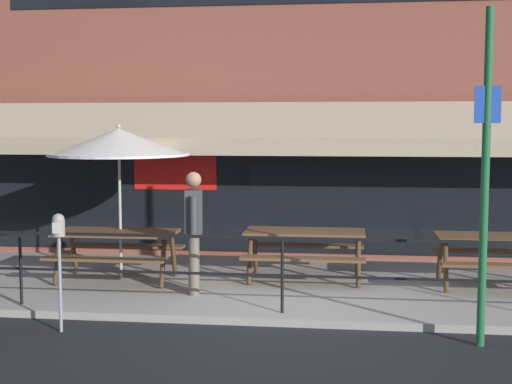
# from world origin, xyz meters

# --- Properties ---
(ground_plane) EXTENTS (120.00, 120.00, 0.00)m
(ground_plane) POSITION_xyz_m (0.00, 0.00, 0.00)
(ground_plane) COLOR black
(patio_deck) EXTENTS (15.00, 4.00, 0.10)m
(patio_deck) POSITION_xyz_m (0.00, 2.00, 0.05)
(patio_deck) COLOR #9E998E
(patio_deck) RESTS_ON ground
(restaurant_building) EXTENTS (15.00, 1.60, 7.46)m
(restaurant_building) POSITION_xyz_m (0.00, 4.22, 3.70)
(restaurant_building) COLOR brown
(restaurant_building) RESTS_ON ground
(patio_railing) EXTENTS (13.84, 0.04, 0.97)m
(patio_railing) POSITION_xyz_m (0.00, 0.30, 0.80)
(patio_railing) COLOR black
(patio_railing) RESTS_ON patio_deck
(picnic_table_left) EXTENTS (1.80, 1.42, 0.76)m
(picnic_table_left) POSITION_xyz_m (-2.65, 1.81, 0.71)
(picnic_table_left) COLOR brown
(picnic_table_left) RESTS_ON patio_deck
(picnic_table_centre) EXTENTS (1.80, 1.42, 0.76)m
(picnic_table_centre) POSITION_xyz_m (0.18, 2.20, 0.71)
(picnic_table_centre) COLOR brown
(picnic_table_centre) RESTS_ON patio_deck
(picnic_table_right) EXTENTS (1.80, 1.42, 0.76)m
(picnic_table_right) POSITION_xyz_m (3.00, 2.05, 0.71)
(picnic_table_right) COLOR brown
(picnic_table_right) RESTS_ON patio_deck
(patio_umbrella_left) EXTENTS (2.14, 2.14, 2.38)m
(patio_umbrella_left) POSITION_xyz_m (-2.65, 2.02, 2.18)
(patio_umbrella_left) COLOR #B7B2A8
(patio_umbrella_left) RESTS_ON patio_deck
(pedestrian_walking) EXTENTS (0.31, 0.61, 1.71)m
(pedestrian_walking) POSITION_xyz_m (-1.32, 1.19, 1.06)
(pedestrian_walking) COLOR #665B4C
(pedestrian_walking) RESTS_ON patio_deck
(parking_meter_near) EXTENTS (0.15, 0.16, 1.42)m
(parking_meter_near) POSITION_xyz_m (-2.57, -0.52, 1.15)
(parking_meter_near) COLOR gray
(parking_meter_near) RESTS_ON ground
(street_sign_pole) EXTENTS (0.28, 0.09, 3.72)m
(street_sign_pole) POSITION_xyz_m (2.29, -0.45, 1.92)
(street_sign_pole) COLOR #1E6033
(street_sign_pole) RESTS_ON ground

